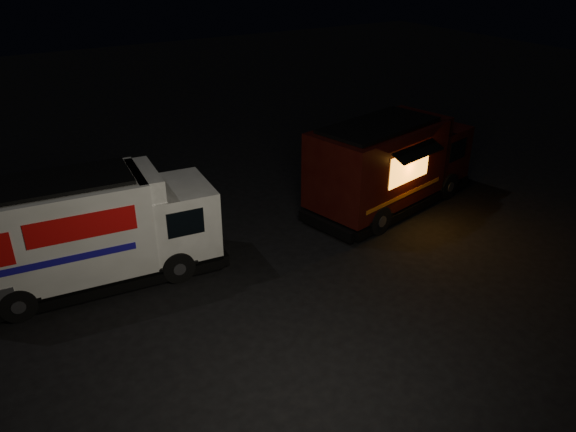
# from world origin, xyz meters

# --- Properties ---
(ground) EXTENTS (80.00, 80.00, 0.00)m
(ground) POSITION_xyz_m (0.00, 0.00, 0.00)
(ground) COLOR black
(ground) RESTS_ON ground
(white_truck) EXTENTS (6.97, 2.93, 3.08)m
(white_truck) POSITION_xyz_m (-3.10, 3.25, 1.54)
(white_truck) COLOR white
(white_truck) RESTS_ON ground
(red_truck) EXTENTS (7.09, 3.87, 3.12)m
(red_truck) POSITION_xyz_m (6.87, 2.90, 1.56)
(red_truck) COLOR black
(red_truck) RESTS_ON ground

